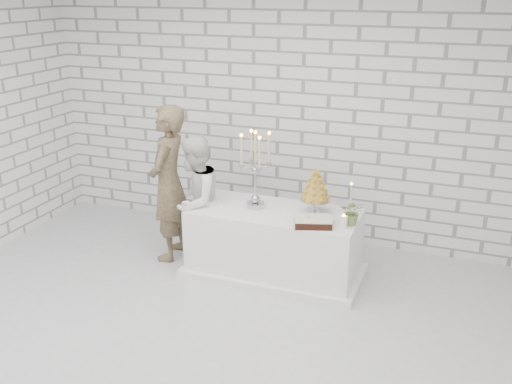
% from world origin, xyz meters
% --- Properties ---
extents(ground, '(6.00, 5.00, 0.01)m').
position_xyz_m(ground, '(0.00, 0.00, 0.00)').
color(ground, silver).
rests_on(ground, ground).
extents(wall_back, '(6.00, 0.01, 3.00)m').
position_xyz_m(wall_back, '(0.00, 2.50, 1.50)').
color(wall_back, white).
rests_on(wall_back, ground).
extents(cake_table, '(1.80, 0.80, 0.75)m').
position_xyz_m(cake_table, '(0.35, 1.39, 0.38)').
color(cake_table, white).
rests_on(cake_table, ground).
extents(groom, '(0.51, 0.71, 1.80)m').
position_xyz_m(groom, '(-0.92, 1.40, 0.90)').
color(groom, '#463926').
rests_on(groom, ground).
extents(bride, '(0.59, 0.75, 1.49)m').
position_xyz_m(bride, '(-0.56, 1.34, 0.75)').
color(bride, white).
rests_on(bride, ground).
extents(candelabra, '(0.39, 0.39, 0.85)m').
position_xyz_m(candelabra, '(0.13, 1.41, 1.17)').
color(candelabra, '#AAA9B4').
rests_on(candelabra, cake_table).
extents(croquembouche, '(0.37, 0.37, 0.49)m').
position_xyz_m(croquembouche, '(0.77, 1.48, 1.00)').
color(croquembouche, olive).
rests_on(croquembouche, cake_table).
extents(chocolate_cake, '(0.43, 0.36, 0.08)m').
position_xyz_m(chocolate_cake, '(0.84, 1.15, 0.79)').
color(chocolate_cake, black).
rests_on(chocolate_cake, cake_table).
extents(pillar_candle, '(0.09, 0.09, 0.12)m').
position_xyz_m(pillar_candle, '(1.13, 1.21, 0.81)').
color(pillar_candle, white).
rests_on(pillar_candle, cake_table).
extents(extra_taper, '(0.07, 0.07, 0.32)m').
position_xyz_m(extra_taper, '(1.12, 1.60, 0.91)').
color(extra_taper, beige).
rests_on(extra_taper, cake_table).
extents(flowers, '(0.24, 0.21, 0.26)m').
position_xyz_m(flowers, '(1.20, 1.32, 0.88)').
color(flowers, '#5A7D42').
rests_on(flowers, cake_table).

